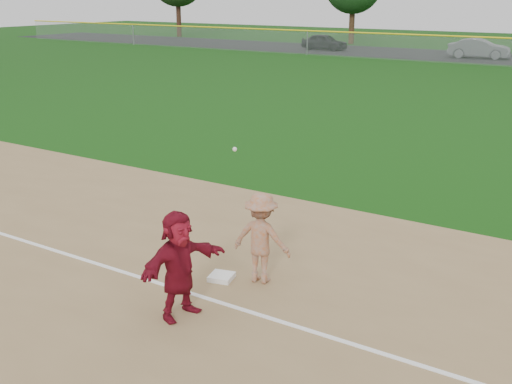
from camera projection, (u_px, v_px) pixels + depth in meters
The scene contains 7 objects.
ground at pixel (213, 277), 12.15m from camera, with size 160.00×160.00×0.00m, color #11420C.
foul_line at pixel (186, 292), 11.51m from camera, with size 60.00×0.10×0.01m, color white.
first_base at pixel (222, 277), 12.00m from camera, with size 0.42×0.42×0.10m, color white.
base_runner at pixel (179, 265), 10.41m from camera, with size 1.70×0.54×1.83m, color maroon.
car_left at pixel (324, 42), 58.75m from camera, with size 1.72×4.28×1.46m, color black.
car_mid at pixel (479, 48), 51.40m from camera, with size 1.66×4.75×1.57m, color #585B60.
first_base_play at pixel (261, 238), 11.71m from camera, with size 1.20×0.82×2.56m.
Camera 1 is at (6.77, -8.85, 5.18)m, focal length 45.00 mm.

